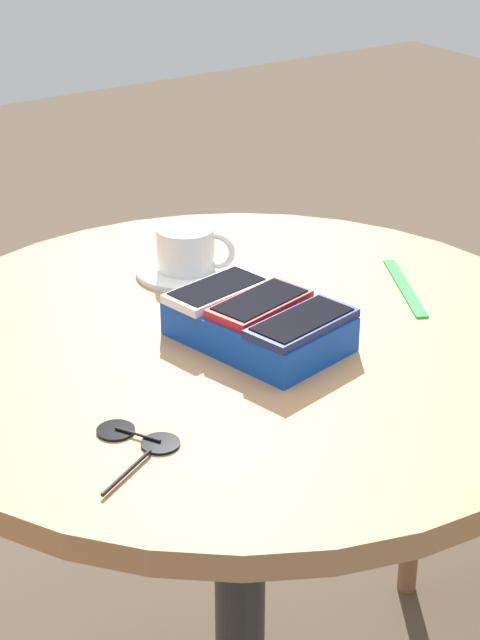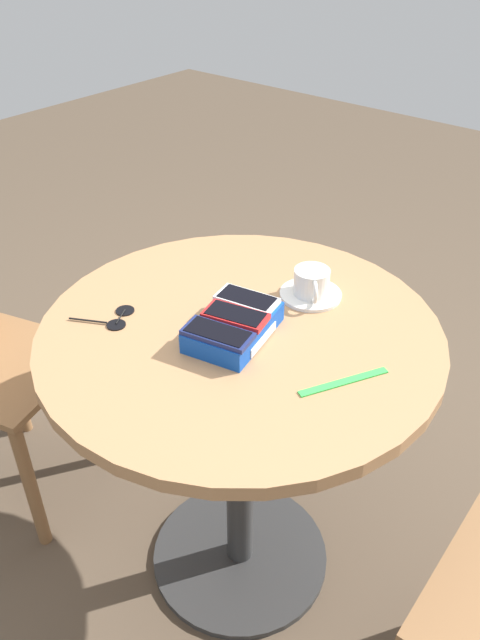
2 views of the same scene
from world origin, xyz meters
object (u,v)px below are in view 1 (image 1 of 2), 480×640
at_px(phone_red, 260,304).
at_px(lanyard_strap, 405,287).
at_px(round_table, 240,459).
at_px(phone_box, 259,326).
at_px(coffee_cup, 187,248).
at_px(saucer, 186,271).
at_px(sunglasses, 137,441).
at_px(phone_navy, 302,323).
at_px(phone_white, 217,290).

xyz_separation_m(phone_red, lanyard_strap, (0.02, -0.25, -0.05)).
relative_size(round_table, phone_box, 3.75).
distance_m(phone_red, coffee_cup, 0.22).
relative_size(saucer, coffee_cup, 1.47).
distance_m(lanyard_strap, sunglasses, 0.50).
relative_size(phone_box, lanyard_strap, 1.22).
distance_m(round_table, saucer, 0.27).
xyz_separation_m(phone_navy, sunglasses, (-0.05, 0.24, -0.05)).
bearing_deg(phone_white, phone_box, -164.26).
distance_m(phone_red, sunglasses, 0.26).
bearing_deg(round_table, saucer, -12.35).
bearing_deg(sunglasses, coffee_cup, -38.57).
relative_size(phone_white, sunglasses, 1.16).
bearing_deg(coffee_cup, phone_red, 171.17).
bearing_deg(round_table, sunglasses, 122.40).
xyz_separation_m(round_table, phone_box, (-0.03, -0.01, 0.20)).
height_order(saucer, sunglasses, saucer).
distance_m(phone_navy, phone_white, 0.13).
xyz_separation_m(phone_box, phone_red, (0.00, -0.00, 0.03)).
relative_size(phone_red, lanyard_strap, 0.76).
height_order(phone_navy, saucer, phone_navy).
relative_size(phone_white, saucer, 1.00).
distance_m(phone_navy, lanyard_strap, 0.25).
xyz_separation_m(round_table, phone_red, (-0.03, -0.01, 0.23)).
distance_m(phone_box, coffee_cup, 0.23).
xyz_separation_m(phone_red, sunglasses, (-0.11, 0.23, -0.05)).
bearing_deg(phone_red, phone_box, 126.24).
distance_m(phone_white, lanyard_strap, 0.28).
distance_m(phone_red, phone_white, 0.06).
relative_size(round_table, sunglasses, 7.06).
distance_m(coffee_cup, sunglasses, 0.43).
height_order(phone_white, sunglasses, phone_white).
distance_m(phone_box, sunglasses, 0.26).
height_order(phone_box, lanyard_strap, phone_box).
xyz_separation_m(phone_navy, lanyard_strap, (0.08, -0.24, -0.05)).
distance_m(phone_white, sunglasses, 0.28).
xyz_separation_m(lanyard_strap, sunglasses, (-0.13, 0.48, 0.00)).
bearing_deg(phone_navy, phone_white, 14.28).
distance_m(round_table, sunglasses, 0.32).
xyz_separation_m(phone_box, phone_white, (0.06, 0.02, 0.03)).
bearing_deg(sunglasses, phone_white, -50.30).
xyz_separation_m(saucer, lanyard_strap, (-0.21, -0.22, -0.00)).
distance_m(phone_navy, sunglasses, 0.25).
relative_size(round_table, saucer, 6.10).
bearing_deg(phone_navy, coffee_cup, -4.41).
height_order(phone_navy, coffee_cup, coffee_cup).
bearing_deg(coffee_cup, phone_white, 160.89).
bearing_deg(phone_red, sunglasses, 116.20).
distance_m(round_table, phone_box, 0.20).
distance_m(phone_box, phone_white, 0.07).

